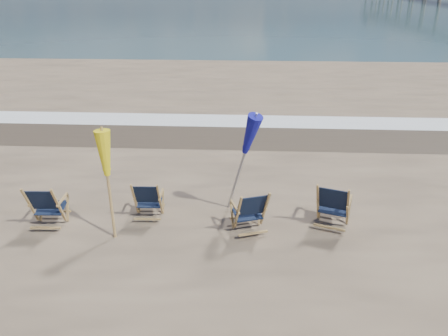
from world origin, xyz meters
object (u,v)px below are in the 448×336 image
object	(u,v)px
beach_chair_0	(59,207)
umbrella_blue	(240,132)
beach_chair_3	(348,209)
beach_chair_2	(265,211)
beach_chair_1	(160,201)
umbrella_yellow	(106,160)

from	to	relation	value
beach_chair_0	umbrella_blue	bearing A→B (deg)	-169.14
beach_chair_0	beach_chair_3	world-z (taller)	beach_chair_3
beach_chair_0	beach_chair_2	distance (m)	4.02
beach_chair_0	beach_chair_1	world-z (taller)	beach_chair_0
beach_chair_1	beach_chair_3	xyz separation A→B (m)	(3.71, -0.24, 0.06)
beach_chair_3	beach_chair_0	bearing A→B (deg)	21.36
beach_chair_2	umbrella_blue	xyz separation A→B (m)	(-0.51, 0.72, 1.34)
beach_chair_0	umbrella_blue	distance (m)	3.84
beach_chair_2	beach_chair_0	bearing A→B (deg)	-17.08
beach_chair_2	umbrella_yellow	bearing A→B (deg)	-13.17
beach_chair_1	umbrella_yellow	world-z (taller)	umbrella_yellow
beach_chair_0	beach_chair_2	world-z (taller)	beach_chair_0
beach_chair_2	beach_chair_1	bearing A→B (deg)	-27.91
beach_chair_0	umbrella_blue	xyz separation A→B (m)	(3.50, 0.81, 1.33)
beach_chair_2	umbrella_yellow	xyz separation A→B (m)	(-2.91, -0.27, 1.11)
beach_chair_1	umbrella_yellow	distance (m)	1.53
umbrella_yellow	umbrella_blue	size ratio (longest dim) A/B	0.90
beach_chair_1	beach_chair_2	bearing A→B (deg)	168.70
beach_chair_1	umbrella_yellow	bearing A→B (deg)	36.15
beach_chair_1	umbrella_yellow	size ratio (longest dim) A/B	0.43
beach_chair_3	umbrella_blue	world-z (taller)	umbrella_blue
beach_chair_0	umbrella_yellow	size ratio (longest dim) A/B	0.47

